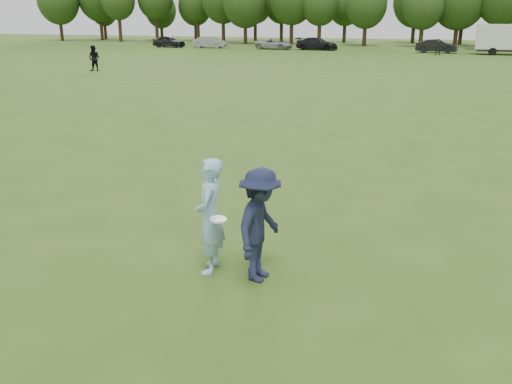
# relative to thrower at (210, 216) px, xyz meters

# --- Properties ---
(ground) EXTENTS (200.00, 200.00, 0.00)m
(ground) POSITION_rel_thrower_xyz_m (0.17, -0.33, -0.95)
(ground) COLOR #355518
(ground) RESTS_ON ground
(thrower) EXTENTS (0.60, 0.78, 1.90)m
(thrower) POSITION_rel_thrower_xyz_m (0.00, 0.00, 0.00)
(thrower) COLOR #99C8EC
(thrower) RESTS_ON ground
(defender) EXTENTS (0.76, 1.23, 1.83)m
(defender) POSITION_rel_thrower_xyz_m (0.86, -0.01, -0.04)
(defender) COLOR #1A203A
(defender) RESTS_ON ground
(player_far_a) EXTENTS (1.00, 0.81, 1.92)m
(player_far_a) POSITION_rel_thrower_xyz_m (-22.43, 28.11, 0.01)
(player_far_a) COLOR black
(player_far_a) RESTS_ON ground
(player_far_d) EXTENTS (1.67, 0.85, 1.72)m
(player_far_d) POSITION_rel_thrower_xyz_m (1.45, 55.86, -0.09)
(player_far_d) COLOR #292929
(player_far_d) RESTS_ON ground
(car_a) EXTENTS (4.58, 2.14, 1.52)m
(car_a) POSITION_rel_thrower_xyz_m (-33.36, 59.89, -0.19)
(car_a) COLOR black
(car_a) RESTS_ON ground
(car_b) EXTENTS (4.58, 1.94, 1.47)m
(car_b) POSITION_rel_thrower_xyz_m (-27.59, 60.41, -0.22)
(car_b) COLOR gray
(car_b) RESTS_ON ground
(car_c) EXTENTS (4.91, 2.58, 1.32)m
(car_c) POSITION_rel_thrower_xyz_m (-18.55, 60.32, -0.29)
(car_c) COLOR #A6A6AA
(car_c) RESTS_ON ground
(car_d) EXTENTS (5.38, 2.58, 1.51)m
(car_d) POSITION_rel_thrower_xyz_m (-13.06, 60.65, -0.19)
(car_d) COLOR black
(car_d) RESTS_ON ground
(car_f) EXTENTS (4.65, 1.91, 1.50)m
(car_f) POSITION_rel_thrower_xyz_m (1.15, 59.89, -0.20)
(car_f) COLOR black
(car_f) RESTS_ON ground
(disc_in_play) EXTENTS (0.27, 0.28, 0.06)m
(disc_in_play) POSITION_rel_thrower_xyz_m (0.26, -0.24, 0.07)
(disc_in_play) COLOR white
(disc_in_play) RESTS_ON ground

